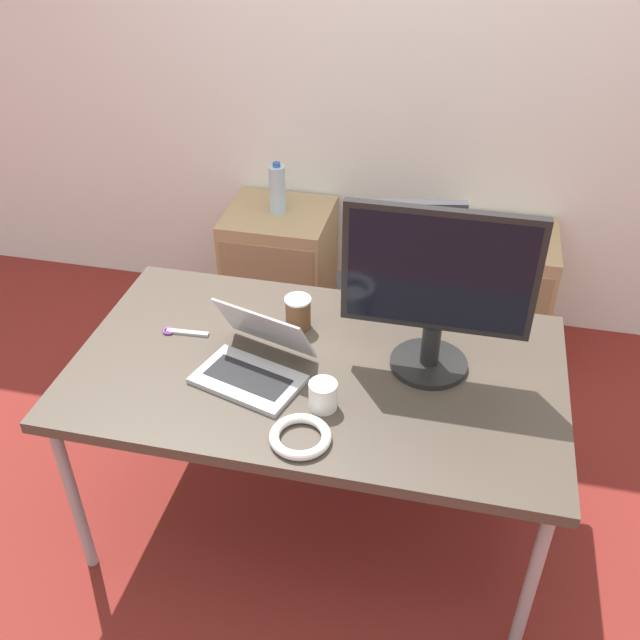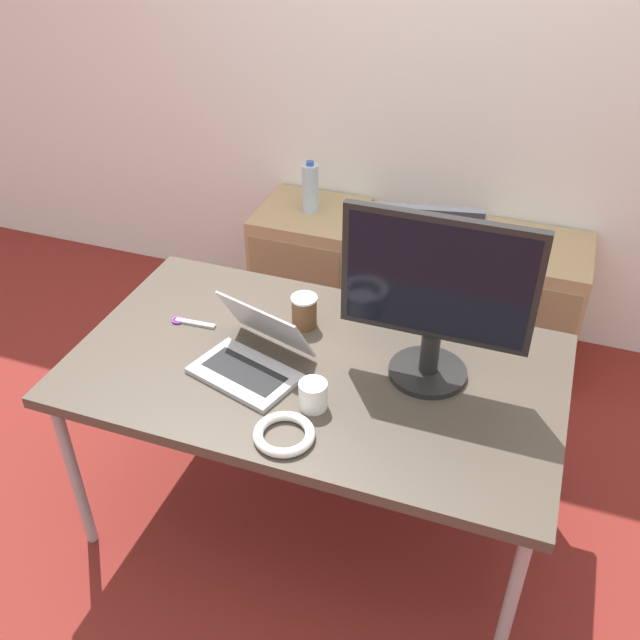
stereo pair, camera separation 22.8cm
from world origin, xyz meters
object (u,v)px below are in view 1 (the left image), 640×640
Objects in this scene: cabinet_left at (280,267)px; cabinet_right at (495,292)px; laptop_center at (254,362)px; coffee_cup_white at (323,395)px; office_chair at (392,324)px; coffee_cup_brown at (298,313)px; monitor at (437,289)px; cable_coil at (300,437)px; water_bottle at (277,189)px.

cabinet_left is 1.00× the size of cabinet_right.
coffee_cup_white is (0.25, -0.11, 0.00)m from laptop_center.
office_chair is 0.71m from coffee_cup_brown.
monitor is at bearing 42.32° from coffee_cup_white.
cabinet_right is (1.08, 0.00, 0.00)m from cabinet_left.
coffee_cup_white is 0.77× the size of coffee_cup_brown.
cabinet_right is at bearing 0.00° from cabinet_left.
cable_coil is (-0.13, -1.07, 0.34)m from office_chair.
cabinet_right is 5.23× the size of coffee_cup_brown.
water_bottle is at bearing 110.72° from coffee_cup_white.
water_bottle reaches higher than cable_coil.
cable_coil is (-0.33, -0.42, -0.29)m from monitor.
cabinet_right is at bearing -0.12° from water_bottle.
water_bottle is at bearing 109.33° from coffee_cup_brown.
office_chair is 2.74× the size of laptop_center.
coffee_cup_brown is at bearing 104.75° from cable_coil.
office_chair is 9.07× the size of coffee_cup_brown.
coffee_cup_white is at bearing -69.28° from water_bottle.
water_bottle is 1.35m from laptop_center.
monitor reaches higher than cabinet_left.
coffee_cup_white is at bearing -23.82° from laptop_center.
water_bottle is 1.52m from coffee_cup_white.
monitor is at bearing -101.86° from cabinet_right.
water_bottle is 1.66m from cable_coil.
laptop_center reaches higher than cabinet_right.
office_chair is 0.92m from monitor.
cabinet_left is 1.59m from coffee_cup_white.
water_bottle is 1.46m from monitor.
office_chair is 0.88m from water_bottle.
monitor is 4.92× the size of coffee_cup_brown.
monitor reaches higher than office_chair.
laptop_center is 0.62m from monitor.
cabinet_right is at bearing 69.36° from coffee_cup_white.
monitor is (-0.24, -1.16, 0.72)m from cabinet_right.
coffee_cup_white is 0.16m from cable_coil.
cabinet_right is 1.06× the size of monitor.
monitor is at bearing 52.23° from cable_coil.
cabinet_right is 1.58× the size of laptop_center.
monitor is (0.83, -1.16, 0.29)m from water_bottle.
coffee_cup_brown is at bearing -117.08° from office_chair.
cabinet_right is at bearing 55.62° from coffee_cup_brown.
office_chair is at bearing 82.97° from cable_coil.
cabinet_left is at bearing -90.00° from water_bottle.
cabinet_left is at bearing 102.37° from laptop_center.
water_bottle is (-1.08, 0.00, 0.43)m from cabinet_right.
cabinet_right is 1.73m from cable_coil.
coffee_cup_brown is (0.08, 0.27, 0.02)m from laptop_center.
laptop_center reaches higher than water_bottle.
cabinet_left is 1.71m from cable_coil.
office_chair is at bearing -130.99° from cabinet_right.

